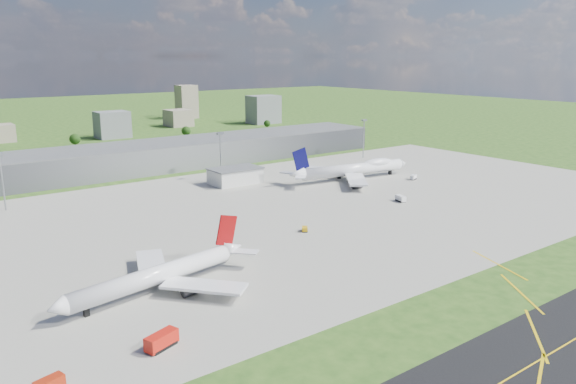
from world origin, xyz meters
TOP-DOWN VIEW (x-y plane):
  - ground at (0.00, 150.00)m, footprint 1400.00×1400.00m
  - apron at (10.00, 40.00)m, footprint 360.00×190.00m
  - terminal at (0.00, 165.00)m, footprint 300.00×42.00m
  - ops_building at (10.00, 100.00)m, footprint 26.00×16.00m
  - mast_west at (-100.00, 115.00)m, footprint 3.50×2.00m
  - mast_center at (10.00, 115.00)m, footprint 3.50×2.00m
  - mast_east at (120.00, 115.00)m, footprint 3.50×2.00m
  - airliner_red_twin at (-81.87, -7.44)m, footprint 64.94×50.03m
  - airliner_blue_quad at (67.85, 69.65)m, footprint 77.82×60.53m
  - fire_truck at (-96.24, -38.77)m, footprint 8.95×5.74m
  - tug_yellow at (-13.36, 11.19)m, footprint 3.84×4.13m
  - van_white_near at (51.52, 20.23)m, footprint 3.69×6.12m
  - van_white_far at (93.77, 48.87)m, footprint 5.51×3.87m
  - bldg_cw at (-60.00, 340.00)m, footprint 20.00×18.00m
  - bldg_c at (20.00, 310.00)m, footprint 26.00×20.00m
  - bldg_ce at (100.00, 350.00)m, footprint 22.00×24.00m
  - bldg_e at (180.00, 320.00)m, footprint 30.00×22.00m
  - bldg_tall_e at (140.00, 410.00)m, footprint 20.00×18.00m
  - tree_c at (-20.00, 280.00)m, footprint 8.10×8.10m
  - tree_e at (70.00, 275.00)m, footprint 7.65×7.65m
  - tree_far_e at (160.00, 285.00)m, footprint 6.30×6.30m

SIDE VIEW (x-z plane):
  - ground at x=0.00m, z-range 0.00..0.00m
  - apron at x=10.00m, z-range 0.00..0.08m
  - tug_yellow at x=-13.36m, z-range 0.04..1.83m
  - van_white_far at x=93.77m, z-range 0.01..2.59m
  - van_white_near at x=51.52m, z-range 0.00..2.87m
  - fire_truck at x=-96.24m, z-range -0.01..3.69m
  - ops_building at x=10.00m, z-range 0.00..8.00m
  - tree_far_e at x=160.00m, z-range 0.68..8.38m
  - airliner_red_twin at x=-81.87m, z-range -4.18..13.71m
  - tree_e at x=70.00m, z-range 0.84..10.19m
  - airliner_blue_quad at x=67.85m, z-range -4.52..15.83m
  - tree_c at x=-20.00m, z-range 0.89..10.79m
  - bldg_cw at x=-60.00m, z-range 0.00..14.00m
  - terminal at x=0.00m, z-range 0.00..15.00m
  - bldg_ce at x=100.00m, z-range 0.00..16.00m
  - bldg_c at x=20.00m, z-range 0.00..22.00m
  - bldg_e at x=180.00m, z-range 0.00..28.00m
  - mast_west at x=-100.00m, z-range 4.76..30.66m
  - mast_center at x=10.00m, z-range 4.76..30.66m
  - mast_east at x=120.00m, z-range 4.76..30.66m
  - bldg_tall_e at x=140.00m, z-range 0.00..36.00m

